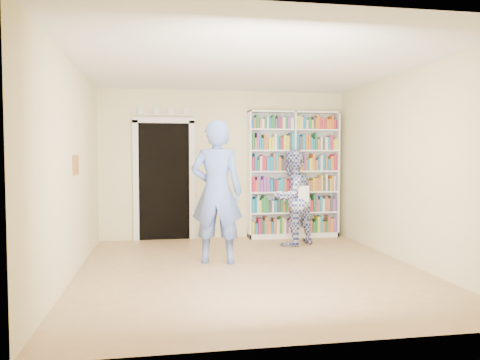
# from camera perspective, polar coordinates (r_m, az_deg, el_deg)

# --- Properties ---
(floor) EXTENTS (5.00, 5.00, 0.00)m
(floor) POSITION_cam_1_polar(r_m,az_deg,el_deg) (6.33, 1.24, -10.89)
(floor) COLOR #A97551
(floor) RESTS_ON ground
(ceiling) EXTENTS (5.00, 5.00, 0.00)m
(ceiling) POSITION_cam_1_polar(r_m,az_deg,el_deg) (6.26, 1.26, 13.87)
(ceiling) COLOR white
(ceiling) RESTS_ON wall_back
(wall_back) EXTENTS (4.50, 0.00, 4.50)m
(wall_back) POSITION_cam_1_polar(r_m,az_deg,el_deg) (8.62, -1.90, 1.87)
(wall_back) COLOR beige
(wall_back) RESTS_ON floor
(wall_left) EXTENTS (0.00, 5.00, 5.00)m
(wall_left) POSITION_cam_1_polar(r_m,az_deg,el_deg) (6.13, -19.86, 1.23)
(wall_left) COLOR beige
(wall_left) RESTS_ON floor
(wall_right) EXTENTS (0.00, 5.00, 5.00)m
(wall_right) POSITION_cam_1_polar(r_m,az_deg,el_deg) (6.94, 19.83, 1.42)
(wall_right) COLOR beige
(wall_right) RESTS_ON floor
(bookshelf) EXTENTS (1.70, 0.32, 2.33)m
(bookshelf) POSITION_cam_1_polar(r_m,az_deg,el_deg) (8.73, 6.51, 0.73)
(bookshelf) COLOR white
(bookshelf) RESTS_ON floor
(doorway) EXTENTS (1.10, 0.08, 2.43)m
(doorway) POSITION_cam_1_polar(r_m,az_deg,el_deg) (8.52, -9.23, 0.67)
(doorway) COLOR black
(doorway) RESTS_ON floor
(wall_art) EXTENTS (0.03, 0.25, 0.25)m
(wall_art) POSITION_cam_1_polar(r_m,az_deg,el_deg) (6.33, -19.37, 1.74)
(wall_art) COLOR brown
(wall_art) RESTS_ON wall_left
(man_blue) EXTENTS (0.83, 0.65, 2.01)m
(man_blue) POSITION_cam_1_polar(r_m,az_deg,el_deg) (6.60, -2.86, -1.46)
(man_blue) COLOR #5772C1
(man_blue) RESTS_ON floor
(man_plaid) EXTENTS (0.99, 0.92, 1.62)m
(man_plaid) POSITION_cam_1_polar(r_m,az_deg,el_deg) (7.95, 6.38, -2.15)
(man_plaid) COLOR navy
(man_plaid) RESTS_ON floor
(paper_sheet) EXTENTS (0.19, 0.01, 0.26)m
(paper_sheet) POSITION_cam_1_polar(r_m,az_deg,el_deg) (7.75, 7.76, -1.69)
(paper_sheet) COLOR white
(paper_sheet) RESTS_ON man_plaid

